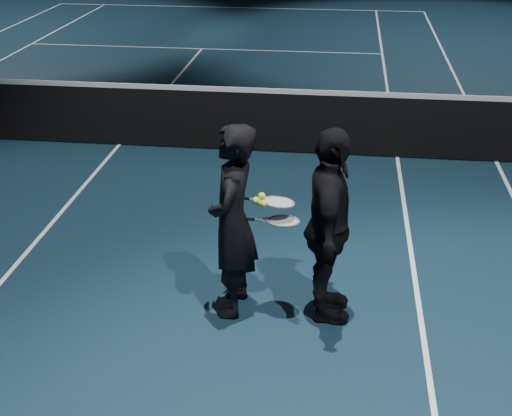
# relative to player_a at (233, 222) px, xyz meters

# --- Properties ---
(floor) EXTENTS (36.00, 36.00, 0.00)m
(floor) POSITION_rel_player_a_xyz_m (-2.38, 4.13, -0.91)
(floor) COLOR #0D2032
(floor) RESTS_ON ground
(court_lines) EXTENTS (10.98, 23.78, 0.01)m
(court_lines) POSITION_rel_player_a_xyz_m (-2.38, 4.13, -0.90)
(court_lines) COLOR white
(court_lines) RESTS_ON floor
(net_mesh) EXTENTS (12.80, 0.02, 0.86)m
(net_mesh) POSITION_rel_player_a_xyz_m (-2.38, 4.13, -0.46)
(net_mesh) COLOR black
(net_mesh) RESTS_ON floor
(net_tape) EXTENTS (12.80, 0.03, 0.07)m
(net_tape) POSITION_rel_player_a_xyz_m (-2.38, 4.13, 0.01)
(net_tape) COLOR white
(net_tape) RESTS_ON net_mesh
(player_a) EXTENTS (0.46, 0.68, 1.81)m
(player_a) POSITION_rel_player_a_xyz_m (0.00, 0.00, 0.00)
(player_a) COLOR black
(player_a) RESTS_ON floor
(player_b) EXTENTS (0.49, 1.08, 1.81)m
(player_b) POSITION_rel_player_a_xyz_m (0.85, 0.00, 0.00)
(player_b) COLOR black
(player_b) RESTS_ON floor
(racket_lower) EXTENTS (0.68, 0.22, 0.03)m
(racket_lower) POSITION_rel_player_a_xyz_m (0.45, 0.00, 0.03)
(racket_lower) COLOR black
(racket_lower) RESTS_ON player_a
(racket_upper) EXTENTS (0.69, 0.27, 0.10)m
(racket_upper) POSITION_rel_player_a_xyz_m (0.40, 0.04, 0.19)
(racket_upper) COLOR black
(racket_upper) RESTS_ON player_b
(tennis_balls) EXTENTS (0.12, 0.10, 0.12)m
(tennis_balls) POSITION_rel_player_a_xyz_m (0.25, 0.01, 0.22)
(tennis_balls) COLOR #AEDC2E
(tennis_balls) RESTS_ON racket_upper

